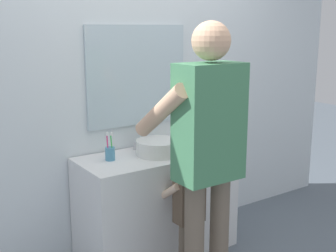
% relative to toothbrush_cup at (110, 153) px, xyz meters
% --- Properties ---
extents(back_wall, '(4.40, 0.10, 2.70)m').
position_rel_toothbrush_cup_xyz_m(back_wall, '(0.36, 0.27, 0.49)').
color(back_wall, silver).
rests_on(back_wall, ground).
extents(vanity_cabinet, '(1.19, 0.54, 0.80)m').
position_rel_toothbrush_cup_xyz_m(vanity_cabinet, '(0.36, -0.05, -0.45)').
color(vanity_cabinet, white).
rests_on(vanity_cabinet, ground).
extents(sink_basin, '(0.33, 0.33, 0.11)m').
position_rel_toothbrush_cup_xyz_m(sink_basin, '(0.36, -0.07, 0.00)').
color(sink_basin, silver).
rests_on(sink_basin, vanity_cabinet).
extents(faucet, '(0.18, 0.14, 0.18)m').
position_rel_toothbrush_cup_xyz_m(faucet, '(0.36, 0.13, 0.03)').
color(faucet, '#B7BABF').
rests_on(faucet, vanity_cabinet).
extents(toothbrush_cup, '(0.07, 0.07, 0.21)m').
position_rel_toothbrush_cup_xyz_m(toothbrush_cup, '(0.00, 0.00, 0.00)').
color(toothbrush_cup, '#4C8EB2').
rests_on(toothbrush_cup, vanity_cabinet).
extents(soap_bottle, '(0.06, 0.06, 0.16)m').
position_rel_toothbrush_cup_xyz_m(soap_bottle, '(0.67, -0.01, 0.01)').
color(soap_bottle, gold).
rests_on(soap_bottle, vanity_cabinet).
extents(child_toddler, '(0.27, 0.28, 0.89)m').
position_rel_toothbrush_cup_xyz_m(child_toddler, '(0.36, -0.45, -0.32)').
color(child_toddler, '#6B5B4C').
rests_on(child_toddler, ground).
extents(adult_parent, '(0.55, 0.58, 1.77)m').
position_rel_toothbrush_cup_xyz_m(adult_parent, '(0.29, -0.73, 0.21)').
color(adult_parent, '#6B5B4C').
rests_on(adult_parent, ground).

